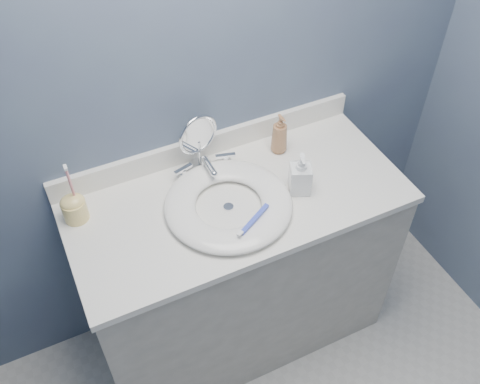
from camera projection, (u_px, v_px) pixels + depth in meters
back_wall at (203, 83)px, 1.85m from camera, size 2.20×0.02×2.40m
vanity_cabinet at (238, 272)px, 2.24m from camera, size 1.20×0.55×0.85m
countertop at (238, 201)px, 1.92m from camera, size 1.22×0.57×0.03m
backsplash at (208, 145)px, 2.04m from camera, size 1.22×0.02×0.09m
basin at (228, 204)px, 1.86m from camera, size 0.45×0.45×0.04m
drain at (228, 207)px, 1.87m from camera, size 0.04×0.04×0.01m
faucet at (206, 167)px, 1.98m from camera, size 0.25×0.13×0.07m
makeup_mirror at (198, 141)px, 1.93m from camera, size 0.16×0.09×0.24m
soap_bottle_amber at (280, 134)px, 2.03m from camera, size 0.07×0.07×0.17m
soap_bottle_clear at (301, 173)px, 1.88m from camera, size 0.10×0.10×0.17m
toothbrush_holder at (74, 207)px, 1.80m from camera, size 0.08×0.08×0.24m
toothbrush_lying at (253, 220)px, 1.78m from camera, size 0.16×0.10×0.02m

